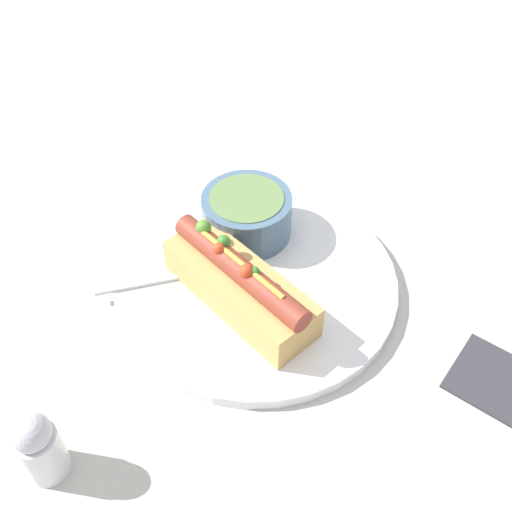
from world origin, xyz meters
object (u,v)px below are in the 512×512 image
at_px(spoon, 218,268).
at_px(hot_dog, 240,284).
at_px(soup_bowl, 247,213).
at_px(salt_shaker, 39,447).

bearing_deg(spoon, hot_dog, -73.34).
xyz_separation_m(hot_dog, soup_bowl, (-0.04, 0.09, 0.00)).
xyz_separation_m(soup_bowl, salt_shaker, (-0.02, -0.31, -0.00)).
height_order(hot_dog, spoon, hot_dog).
bearing_deg(salt_shaker, hot_dog, 73.57).
height_order(hot_dog, soup_bowl, hot_dog).
bearing_deg(salt_shaker, soup_bowl, 85.48).
relative_size(hot_dog, soup_bowl, 1.83).
height_order(soup_bowl, salt_shaker, salt_shaker).
bearing_deg(hot_dog, soup_bowl, 134.70).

